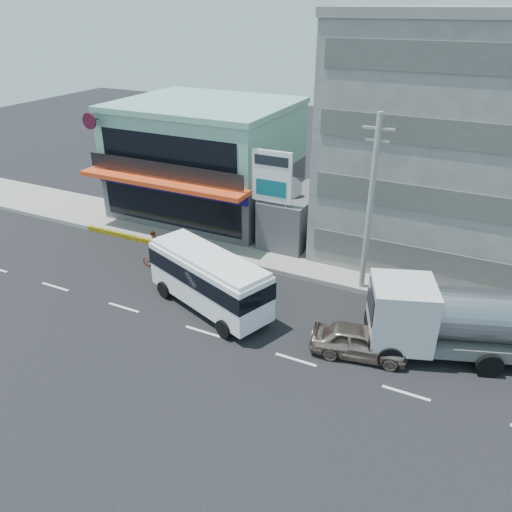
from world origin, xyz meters
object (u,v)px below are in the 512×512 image
Objects in this scene: shop_building at (207,162)px; sedan at (359,341)px; billboard at (272,183)px; concrete_building at (472,146)px; utility_pole_near at (370,206)px; motorcycle_rider at (156,256)px; minibus at (209,277)px; satellite_dish at (290,196)px; tanker_truck at (465,320)px.

sedan is at bearing -38.51° from shop_building.
billboard is (7.50, -4.75, 0.93)m from shop_building.
concrete_building is 2.32× the size of billboard.
shop_building is 15.50m from utility_pole_near.
billboard is 2.83× the size of motorcycle_rider.
utility_pole_near is at bearing -117.76° from concrete_building.
motorcycle_rider is at bearing -147.06° from concrete_building.
minibus is (7.18, -11.86, -2.11)m from shop_building.
concrete_building reaches higher than minibus.
satellite_dish is at bearing -20.21° from shop_building.
concrete_building is 1.67× the size of tanker_truck.
concrete_building is 11.30m from satellite_dish.
motorcycle_rider is at bearing 154.97° from minibus.
billboard is 6.75m from utility_pole_near.
minibus is at bearing -25.03° from motorcycle_rider.
tanker_truck is 3.91× the size of motorcycle_rider.
tanker_truck is at bearing -74.84° from sedan.
sedan is at bearing -3.11° from minibus.
shop_building reaches higher than motorcycle_rider.
tanker_truck is (4.16, 2.00, 1.18)m from sedan.
utility_pole_near is at bearing 37.93° from minibus.
sedan is at bearing -43.51° from billboard.
tanker_truck is at bearing -27.71° from shop_building.
shop_building is at bearing 159.79° from satellite_dish.
concrete_building reaches higher than shop_building.
shop_building is 14.02m from minibus.
utility_pole_near is at bearing -15.48° from billboard.
shop_building is 1.57× the size of minibus.
satellite_dish is 0.19× the size of minibus.
shop_building is at bearing 121.20° from minibus.
sedan is at bearing -12.15° from motorcycle_rider.
utility_pole_near is at bearing 146.23° from tanker_truck.
motorcycle_rider reaches higher than sedan.
concrete_building is at bearing 3.35° from shop_building.
concrete_building is 6.55× the size of motorcycle_rider.
concrete_building is 20.18m from motorcycle_rider.
motorcycle_rider is (1.88, -9.39, -3.19)m from shop_building.
motorcycle_rider is at bearing -166.81° from utility_pole_near.
sedan is at bearing -100.73° from concrete_building.
utility_pole_near is at bearing -30.96° from satellite_dish.
billboard is at bearing 164.52° from utility_pole_near.
motorcycle_rider is at bearing 177.02° from tanker_truck.
concrete_building reaches higher than satellite_dish.
motorcycle_rider is at bearing -140.44° from billboard.
utility_pole_near is 13.18m from motorcycle_rider.
utility_pole_near is 2.23× the size of sedan.
minibus is 3.24× the size of motorcycle_rider.
satellite_dish is (8.00, -2.95, -0.42)m from shop_building.
satellite_dish reaches higher than sedan.
utility_pole_near reaches higher than shop_building.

